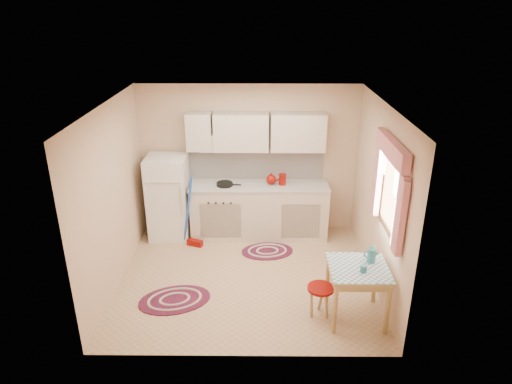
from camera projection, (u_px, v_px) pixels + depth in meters
room_shell at (257, 168)px, 6.22m from camera, size 3.64×3.60×2.52m
fridge at (169, 198)px, 7.51m from camera, size 0.65×0.60×1.40m
broom at (193, 212)px, 7.22m from camera, size 0.30×0.21×1.20m
base_cabinets at (259, 211)px, 7.64m from camera, size 2.25×0.60×0.88m
countertop at (259, 186)px, 7.47m from camera, size 2.27×0.62×0.04m
frying_pan at (225, 184)px, 7.41m from camera, size 0.30×0.30×0.05m
red_kettle at (271, 179)px, 7.42m from camera, size 0.22×0.21×0.18m
red_canister at (282, 180)px, 7.42m from camera, size 0.14×0.14×0.16m
table at (356, 293)px, 5.65m from camera, size 0.72×0.72×0.72m
stool at (320, 301)px, 5.73m from camera, size 0.42×0.42×0.42m
coffee_pot at (372, 254)px, 5.57m from camera, size 0.16×0.15×0.25m
mug at (364, 269)px, 5.40m from camera, size 0.08×0.08×0.10m
rug_center at (267, 251)px, 7.27m from camera, size 0.89×0.65×0.02m
rug_left at (175, 300)px, 6.09m from camera, size 1.10×0.88×0.02m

